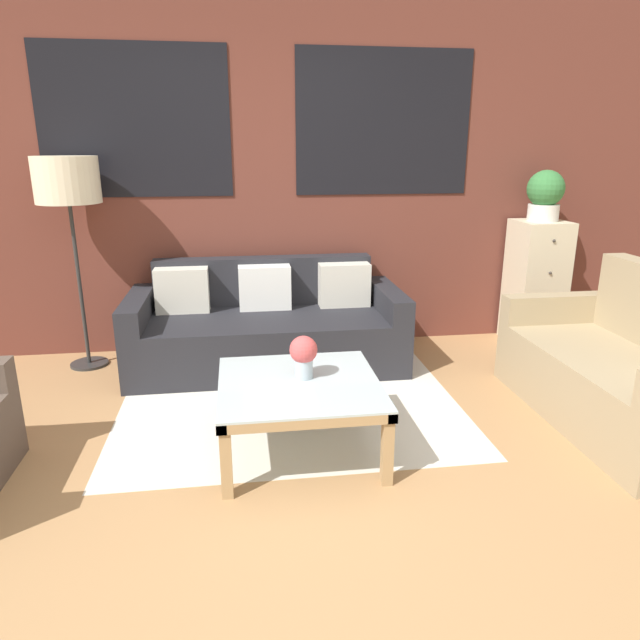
% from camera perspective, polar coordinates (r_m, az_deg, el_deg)
% --- Properties ---
extents(ground_plane, '(16.00, 16.00, 0.00)m').
position_cam_1_polar(ground_plane, '(2.77, -2.09, -18.87)').
color(ground_plane, '#AD7F51').
extents(wall_back_brick, '(8.40, 0.09, 2.80)m').
position_cam_1_polar(wall_back_brick, '(4.68, -5.60, 14.26)').
color(wall_back_brick, brown).
rests_on(wall_back_brick, ground_plane).
extents(rug, '(2.18, 1.79, 0.00)m').
position_cam_1_polar(rug, '(3.80, -3.04, -8.29)').
color(rug, silver).
rests_on(rug, ground_plane).
extents(couch_dark, '(2.04, 0.88, 0.78)m').
position_cam_1_polar(couch_dark, '(4.40, -5.34, -0.81)').
color(couch_dark, '#232328').
rests_on(couch_dark, ground_plane).
extents(settee_vintage, '(0.80, 1.57, 0.92)m').
position_cam_1_polar(settee_vintage, '(3.91, 28.35, -4.76)').
color(settee_vintage, tan).
rests_on(settee_vintage, ground_plane).
extents(coffee_table, '(0.86, 0.86, 0.41)m').
position_cam_1_polar(coffee_table, '(3.10, -2.09, -7.25)').
color(coffee_table, silver).
rests_on(coffee_table, ground_plane).
extents(floor_lamp, '(0.45, 0.45, 1.56)m').
position_cam_1_polar(floor_lamp, '(4.50, -23.95, 12.14)').
color(floor_lamp, '#2D2D2D').
rests_on(floor_lamp, ground_plane).
extents(drawer_cabinet, '(0.40, 0.43, 1.04)m').
position_cam_1_polar(drawer_cabinet, '(5.15, 20.72, 3.49)').
color(drawer_cabinet, beige).
rests_on(drawer_cabinet, ground_plane).
extents(potted_plant, '(0.29, 0.29, 0.41)m').
position_cam_1_polar(potted_plant, '(5.04, 21.59, 11.60)').
color(potted_plant, silver).
rests_on(potted_plant, drawer_cabinet).
extents(flower_vase, '(0.15, 0.15, 0.24)m').
position_cam_1_polar(flower_vase, '(3.08, -1.66, -3.44)').
color(flower_vase, '#ADBCC6').
rests_on(flower_vase, coffee_table).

